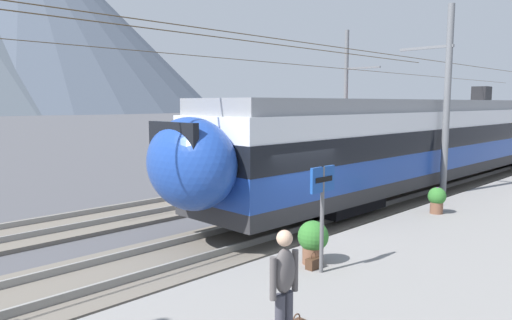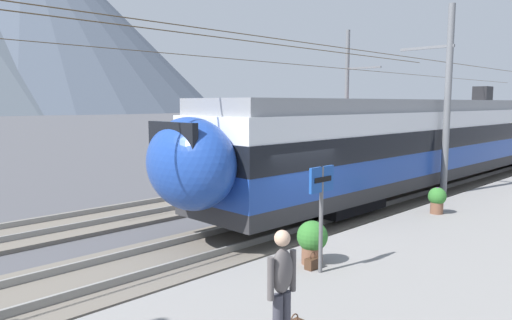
% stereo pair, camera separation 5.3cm
% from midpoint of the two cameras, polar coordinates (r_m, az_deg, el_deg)
% --- Properties ---
extents(ground_plane, '(400.00, 400.00, 0.00)m').
position_cam_midpoint_polar(ground_plane, '(12.84, 3.98, -9.98)').
color(ground_plane, '#4C4C51').
extents(platform_slab, '(120.00, 6.49, 0.37)m').
position_cam_midpoint_polar(platform_slab, '(10.59, 22.52, -13.19)').
color(platform_slab, gray).
rests_on(platform_slab, ground).
extents(track_near, '(120.00, 3.00, 0.28)m').
position_cam_midpoint_polar(track_near, '(13.46, 0.79, -8.85)').
color(track_near, '#6B6359').
rests_on(track_near, ground).
extents(track_far, '(120.00, 3.00, 0.28)m').
position_cam_midpoint_polar(track_far, '(17.03, -10.77, -5.61)').
color(track_far, '#6B6359').
rests_on(track_far, ground).
extents(train_near_platform, '(28.78, 2.97, 4.27)m').
position_cam_midpoint_polar(train_near_platform, '(22.35, 21.21, 2.61)').
color(train_near_platform, '#2D2D30').
rests_on(train_near_platform, track_near).
extents(train_far_track, '(24.72, 3.01, 4.27)m').
position_cam_midpoint_polar(train_far_track, '(36.87, 23.22, 4.03)').
color(train_far_track, '#2D2D30').
rests_on(train_far_track, track_far).
extents(catenary_mast_mid, '(41.31, 2.06, 7.20)m').
position_cam_midpoint_polar(catenary_mast_mid, '(18.49, 21.64, 6.65)').
color(catenary_mast_mid, slate).
rests_on(catenary_mast_mid, ground).
extents(catenary_mast_far_side, '(41.31, 2.33, 7.85)m').
position_cam_midpoint_polar(catenary_mast_far_side, '(27.85, 10.98, 7.51)').
color(catenary_mast_far_side, slate).
rests_on(catenary_mast_far_side, ground).
extents(platform_sign, '(0.70, 0.08, 2.13)m').
position_cam_midpoint_polar(platform_sign, '(9.34, 7.87, -4.23)').
color(platform_sign, '#59595B').
rests_on(platform_sign, platform_slab).
extents(passenger_walking, '(0.53, 0.22, 1.69)m').
position_cam_midpoint_polar(passenger_walking, '(6.55, 3.19, -14.76)').
color(passenger_walking, '#383842').
rests_on(passenger_walking, platform_slab).
extents(handbag_near_sign, '(0.32, 0.18, 0.35)m').
position_cam_midpoint_polar(handbag_near_sign, '(9.90, 6.81, -12.27)').
color(handbag_near_sign, '#472D1E').
rests_on(handbag_near_sign, platform_slab).
extents(potted_plant_platform_edge, '(0.54, 0.54, 0.81)m').
position_cam_midpoint_polar(potted_plant_platform_edge, '(15.43, 20.94, -4.34)').
color(potted_plant_platform_edge, brown).
rests_on(potted_plant_platform_edge, platform_slab).
extents(potted_plant_by_shelter, '(0.65, 0.65, 0.91)m').
position_cam_midpoint_polar(potted_plant_by_shelter, '(10.08, 6.76, -9.45)').
color(potted_plant_by_shelter, brown).
rests_on(potted_plant_by_shelter, platform_slab).
extents(mountain_right_ridge, '(166.46, 166.46, 84.02)m').
position_cam_midpoint_polar(mountain_right_ridge, '(240.27, -26.04, 15.41)').
color(mountain_right_ridge, '#515B6B').
rests_on(mountain_right_ridge, ground).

